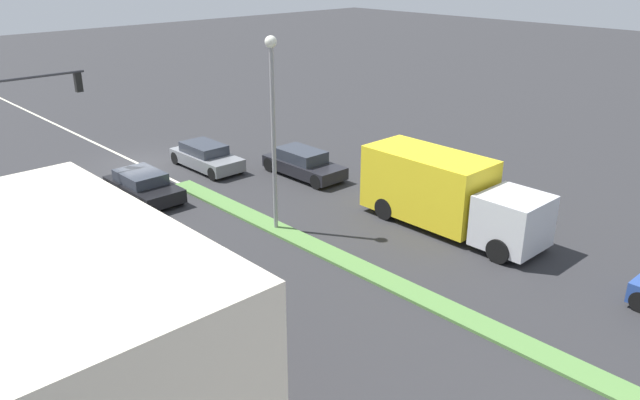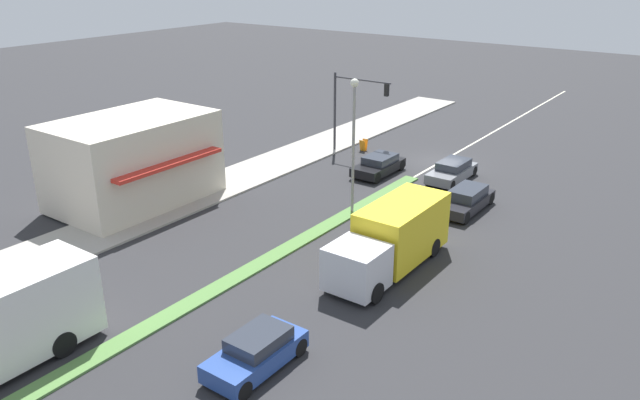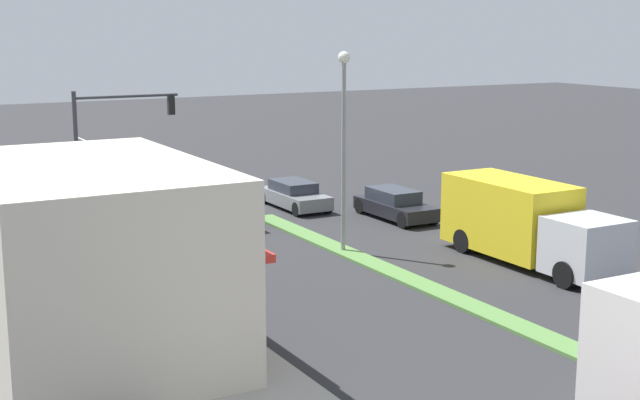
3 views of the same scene
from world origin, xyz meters
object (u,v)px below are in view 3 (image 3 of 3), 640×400
delivery_truck (526,222)px  suv_black (221,211)px  traffic_signal_main (109,133)px  sedan_dark (395,205)px  street_lamp (344,126)px  pedestrian (82,276)px  warning_aframe_sign (113,208)px  suv_grey (295,195)px

delivery_truck → suv_black: delivery_truck is taller
traffic_signal_main → sedan_dark: size_ratio=1.28×
street_lamp → delivery_truck: 7.43m
pedestrian → traffic_signal_main: bearing=-110.3°
pedestrian → warning_aframe_sign: size_ratio=1.90×
pedestrian → suv_black: size_ratio=0.39×
pedestrian → suv_grey: pedestrian is taller
warning_aframe_sign → traffic_signal_main: bearing=73.6°
warning_aframe_sign → delivery_truck: bearing=126.2°
sedan_dark → warning_aframe_sign: bearing=-30.5°
delivery_truck → suv_black: 13.10m
pedestrian → suv_black: pedestrian is taller
suv_black → warning_aframe_sign: bearing=-46.9°
suv_black → sedan_dark: 7.63m
warning_aframe_sign → suv_black: size_ratio=0.21×
warning_aframe_sign → suv_grey: suv_grey is taller
sedan_dark → suv_grey: sedan_dark is taller
delivery_truck → suv_grey: delivery_truck is taller
street_lamp → warning_aframe_sign: (5.78, -10.37, -4.35)m
pedestrian → sedan_dark: size_ratio=0.36×
street_lamp → suv_grey: size_ratio=1.74×
suv_grey → pedestrian: bearing=39.1°
suv_black → delivery_truck: bearing=123.4°
suv_black → suv_grey: (-4.40, -1.70, 0.00)m
pedestrian → delivery_truck: (-15.22, 2.51, 0.51)m
traffic_signal_main → warning_aframe_sign: 3.68m
pedestrian → suv_black: bearing=-133.7°
traffic_signal_main → pedestrian: traffic_signal_main is taller
pedestrian → suv_black: (-8.02, -8.40, -0.35)m
pedestrian → suv_grey: size_ratio=0.38×
delivery_truck → suv_grey: bearing=-77.5°
street_lamp → suv_grey: street_lamp is taller
traffic_signal_main → suv_black: traffic_signal_main is taller
sedan_dark → suv_grey: bearing=-56.4°
traffic_signal_main → street_lamp: bearing=123.6°
traffic_signal_main → street_lamp: (-6.12, 9.20, 0.88)m
street_lamp → pedestrian: 11.07m
suv_black → suv_grey: bearing=-158.9°
street_lamp → sedan_dark: bearing=-141.3°
warning_aframe_sign → delivery_truck: size_ratio=0.11×
street_lamp → sedan_dark: street_lamp is taller
warning_aframe_sign → sedan_dark: bearing=149.5°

